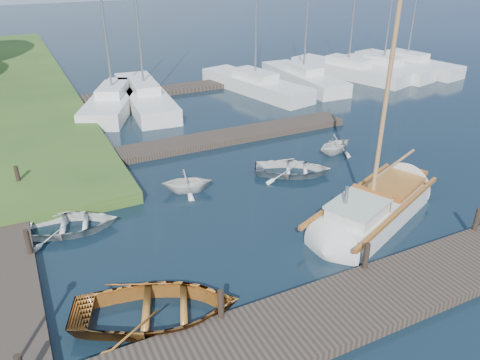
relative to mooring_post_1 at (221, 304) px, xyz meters
name	(u,v)px	position (x,y,z in m)	size (l,w,h in m)	color
ground	(240,210)	(3.00, 5.00, -0.70)	(160.00, 160.00, 0.00)	black
near_dock	(344,309)	(3.00, -1.00, -0.55)	(18.00, 2.20, 0.30)	#2C251D
far_dock	(218,139)	(5.00, 11.50, -0.55)	(14.00, 1.60, 0.30)	#2C251D
pontoon	(266,78)	(13.00, 21.00, -0.55)	(30.00, 1.60, 0.30)	#2C251D
mooring_post_1	(221,304)	(0.00, 0.00, 0.00)	(0.16, 0.16, 0.80)	black
mooring_post_2	(366,256)	(4.50, 0.00, 0.00)	(0.16, 0.16, 0.80)	black
mooring_post_3	(477,219)	(9.00, 0.00, 0.00)	(0.16, 0.16, 0.80)	black
mooring_post_4	(28,242)	(-4.00, 5.00, 0.00)	(0.16, 0.16, 0.80)	black
mooring_post_5	(18,176)	(-4.00, 10.00, 0.00)	(0.16, 0.16, 0.80)	black
sailboat	(375,210)	(6.92, 2.39, -0.36)	(7.35, 4.59, 9.83)	silver
dinghy	(156,306)	(-1.36, 0.94, -0.26)	(3.00, 4.21, 0.87)	#8D3919
tender_a	(69,222)	(-2.72, 6.27, -0.37)	(2.25, 3.15, 0.65)	silver
tender_b	(187,180)	(1.80, 7.18, -0.19)	(1.69, 1.95, 1.03)	silver
tender_c	(293,167)	(6.31, 6.71, -0.37)	(2.26, 3.16, 0.65)	silver
tender_d	(336,142)	(9.28, 7.78, -0.18)	(1.69, 1.96, 1.03)	silver
marina_boat_0	(113,100)	(1.65, 19.01, -0.14)	(5.31, 8.07, 9.77)	silver
marina_boat_1	(144,95)	(3.57, 19.17, -0.13)	(3.02, 9.66, 11.43)	silver
marina_boat_3	(255,83)	(10.83, 18.58, -0.12)	(4.11, 9.15, 12.14)	silver
marina_boat_4	(303,77)	(14.65, 18.65, -0.13)	(2.37, 8.18, 11.34)	silver
marina_boat_5	(348,69)	(18.90, 19.19, -0.13)	(4.83, 9.34, 11.89)	silver
marina_boat_6	(383,67)	(21.62, 18.49, -0.14)	(3.91, 7.78, 9.29)	silver
marina_boat_7	(406,63)	(24.29, 18.84, -0.12)	(3.73, 8.82, 12.28)	silver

